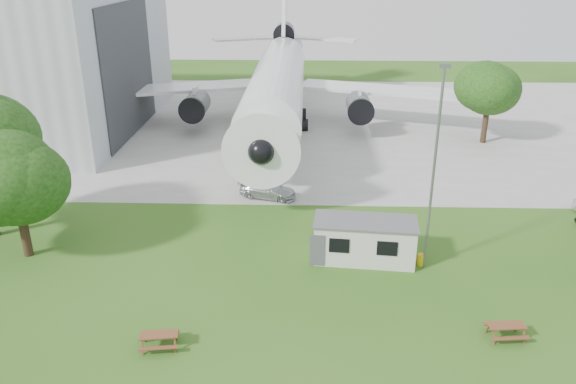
{
  "coord_description": "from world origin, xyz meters",
  "views": [
    {
      "loc": [
        0.97,
        -23.53,
        17.17
      ],
      "look_at": [
        -0.04,
        8.0,
        4.0
      ],
      "focal_mm": 35.0,
      "sensor_mm": 36.0,
      "label": 1
    }
  ],
  "objects_px": {
    "site_cabin": "(365,240)",
    "airliner": "(278,80)",
    "picnic_east": "(505,338)",
    "picnic_west": "(160,347)"
  },
  "relations": [
    {
      "from": "site_cabin",
      "to": "airliner",
      "type": "bearing_deg",
      "value": 103.03
    },
    {
      "from": "airliner",
      "to": "picnic_east",
      "type": "height_order",
      "value": "airliner"
    },
    {
      "from": "site_cabin",
      "to": "picnic_east",
      "type": "bearing_deg",
      "value": -50.9
    },
    {
      "from": "site_cabin",
      "to": "picnic_west",
      "type": "height_order",
      "value": "site_cabin"
    },
    {
      "from": "airliner",
      "to": "picnic_west",
      "type": "height_order",
      "value": "airliner"
    },
    {
      "from": "picnic_east",
      "to": "airliner",
      "type": "bearing_deg",
      "value": 103.91
    },
    {
      "from": "picnic_west",
      "to": "picnic_east",
      "type": "height_order",
      "value": "same"
    },
    {
      "from": "airliner",
      "to": "picnic_west",
      "type": "xyz_separation_m",
      "value": [
        -3.85,
        -37.73,
        -5.27
      ]
    },
    {
      "from": "airliner",
      "to": "site_cabin",
      "type": "relative_size",
      "value": 6.95
    },
    {
      "from": "airliner",
      "to": "picnic_east",
      "type": "distance_m",
      "value": 39.03
    }
  ]
}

